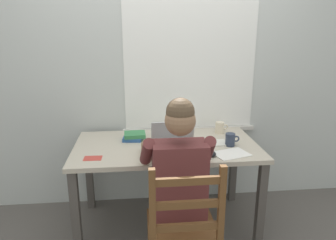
% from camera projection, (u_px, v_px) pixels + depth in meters
% --- Properties ---
extents(ground_plane, '(8.00, 8.00, 0.00)m').
position_uv_depth(ground_plane, '(166.00, 224.00, 2.75)').
color(ground_plane, '#56514C').
extents(back_wall, '(6.00, 0.08, 2.60)m').
position_uv_depth(back_wall, '(162.00, 68.00, 2.84)').
color(back_wall, beige).
rests_on(back_wall, ground).
extents(desk, '(1.47, 0.79, 0.74)m').
position_uv_depth(desk, '(166.00, 155.00, 2.57)').
color(desk, '#BCB29E').
rests_on(desk, ground).
extents(seated_person, '(0.50, 0.60, 1.25)m').
position_uv_depth(seated_person, '(177.00, 176.00, 2.11)').
color(seated_person, brown).
rests_on(seated_person, ground).
extents(wooden_chair, '(0.42, 0.42, 0.94)m').
position_uv_depth(wooden_chair, '(183.00, 230.00, 1.90)').
color(wooden_chair, brown).
rests_on(wooden_chair, ground).
extents(laptop, '(0.33, 0.30, 0.23)m').
position_uv_depth(laptop, '(174.00, 146.00, 2.35)').
color(laptop, '#ADAFB2').
rests_on(laptop, desk).
extents(computer_mouse, '(0.06, 0.10, 0.03)m').
position_uv_depth(computer_mouse, '(212.00, 154.00, 2.31)').
color(computer_mouse, black).
rests_on(computer_mouse, desk).
extents(coffee_mug_white, '(0.12, 0.08, 0.10)m').
position_uv_depth(coffee_mug_white, '(220.00, 128.00, 2.80)').
color(coffee_mug_white, beige).
rests_on(coffee_mug_white, desk).
extents(coffee_mug_dark, '(0.11, 0.08, 0.10)m').
position_uv_depth(coffee_mug_dark, '(230.00, 140.00, 2.50)').
color(coffee_mug_dark, '#2D384C').
rests_on(coffee_mug_dark, desk).
extents(book_stack_main, '(0.19, 0.16, 0.06)m').
position_uv_depth(book_stack_main, '(134.00, 136.00, 2.64)').
color(book_stack_main, '#2D5B9E').
rests_on(book_stack_main, desk).
extents(paper_pile_near_laptop, '(0.26, 0.16, 0.01)m').
position_uv_depth(paper_pile_near_laptop, '(211.00, 143.00, 2.55)').
color(paper_pile_near_laptop, silver).
rests_on(paper_pile_near_laptop, desk).
extents(paper_pile_back_corner, '(0.30, 0.25, 0.01)m').
position_uv_depth(paper_pile_back_corner, '(231.00, 154.00, 2.34)').
color(paper_pile_back_corner, white).
rests_on(paper_pile_back_corner, desk).
extents(landscape_photo_print, '(0.13, 0.09, 0.00)m').
position_uv_depth(landscape_photo_print, '(93.00, 158.00, 2.27)').
color(landscape_photo_print, '#C63D33').
rests_on(landscape_photo_print, desk).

